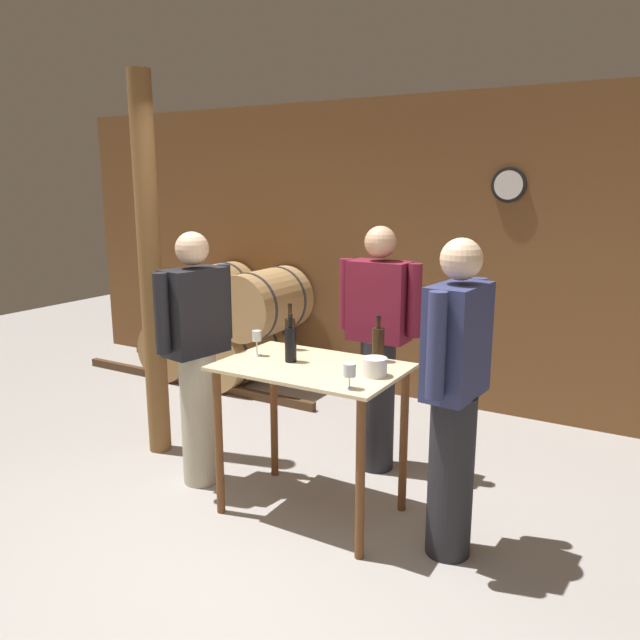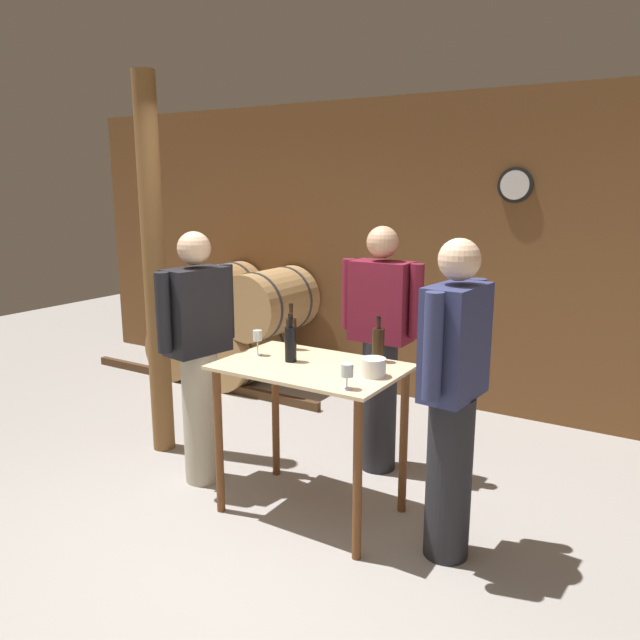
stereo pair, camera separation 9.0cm
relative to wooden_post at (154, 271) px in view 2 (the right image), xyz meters
name	(u,v)px [view 2 (the right image)]	position (x,y,z in m)	size (l,w,h in m)	color
ground_plane	(256,551)	(1.42, -0.72, -1.35)	(14.00, 14.00, 0.00)	#9E9993
back_wall	(448,255)	(1.42, 2.05, 0.00)	(8.40, 0.08, 2.70)	brown
barrel_rack	(230,325)	(-0.65, 1.58, -0.78)	(2.81, 0.81, 1.17)	#4C331E
tasting_table	(311,396)	(1.45, -0.20, -0.61)	(1.06, 0.70, 0.93)	beige
wooden_post	(154,271)	(0.00, 0.00, 0.00)	(0.16, 0.16, 2.70)	brown
wine_bottle_far_left	(291,332)	(1.15, 0.03, -0.31)	(0.07, 0.07, 0.30)	black
wine_bottle_left	(291,343)	(1.31, -0.20, -0.31)	(0.07, 0.07, 0.29)	black
wine_bottle_center	(378,344)	(1.75, 0.07, -0.32)	(0.07, 0.07, 0.27)	black
wine_glass_near_left	(257,337)	(1.06, -0.19, -0.31)	(0.06, 0.06, 0.16)	silver
wine_glass_near_center	(347,371)	(1.84, -0.46, -0.33)	(0.07, 0.07, 0.13)	silver
ice_bucket	(373,367)	(1.85, -0.20, -0.37)	(0.14, 0.14, 0.10)	white
person_host	(199,353)	(0.61, -0.23, -0.47)	(0.29, 0.58, 1.67)	#B7AD93
person_visitor_with_scarf	(380,345)	(1.53, 0.55, -0.46)	(0.59, 0.24, 1.69)	#232328
person_visitor_bearded	(453,395)	(2.31, -0.20, -0.45)	(0.25, 0.59, 1.70)	#232328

